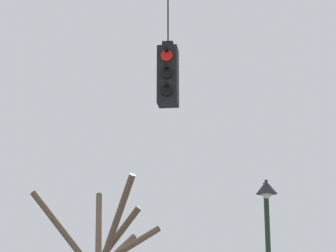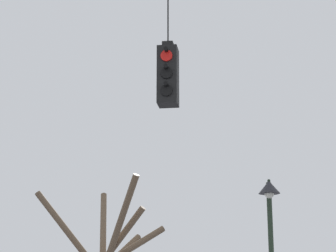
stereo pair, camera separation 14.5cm
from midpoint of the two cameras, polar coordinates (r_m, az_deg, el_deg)
traffic_light_near_left_pole at (r=11.12m, az=0.37°, el=4.46°), size 0.34×0.58×2.49m
street_lamp at (r=15.08m, az=9.22°, el=-9.23°), size 0.49×0.84×4.80m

